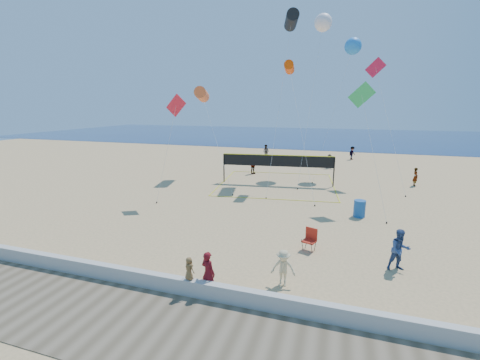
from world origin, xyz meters
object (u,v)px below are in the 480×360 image
(woman, at_px, (208,273))
(camp_chair, at_px, (310,238))
(trash_barrel, at_px, (359,209))
(volleyball_net, at_px, (277,164))

(woman, xyz_separation_m, camp_chair, (3.11, 4.74, -0.21))
(camp_chair, xyz_separation_m, trash_barrel, (2.39, 5.62, -0.08))
(camp_chair, bearing_deg, trash_barrel, 85.71)
(woman, xyz_separation_m, volleyball_net, (-0.91, 17.05, 0.96))
(volleyball_net, bearing_deg, camp_chair, -79.01)
(woman, xyz_separation_m, trash_barrel, (5.50, 10.36, -0.29))
(woman, bearing_deg, volleyball_net, -66.32)
(volleyball_net, bearing_deg, trash_barrel, -53.34)
(trash_barrel, xyz_separation_m, volleyball_net, (-6.42, 6.70, 1.25))
(camp_chair, bearing_deg, volleyball_net, 126.88)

